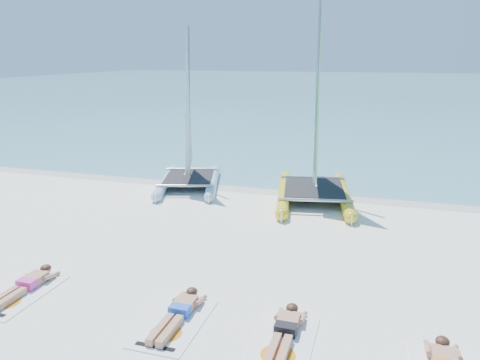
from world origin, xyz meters
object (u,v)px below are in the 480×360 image
object	(u,v)px
sunbather_b	(179,312)
towel_c	(282,343)
sunbather_c	(285,331)
catamaran_blue	(188,139)
sunbather_a	(25,285)
catamaran_yellow	(316,134)
towel_b	(174,323)
towel_a	(19,294)

from	to	relation	value
sunbather_b	towel_c	bearing A→B (deg)	-6.51
towel_c	sunbather_c	distance (m)	0.22
catamaran_blue	sunbather_a	world-z (taller)	catamaran_blue
catamaran_blue	catamaran_yellow	size ratio (longest dim) A/B	0.88
towel_b	catamaran_blue	bearing A→B (deg)	111.22
sunbather_a	towel_b	size ratio (longest dim) A/B	0.93
towel_a	sunbather_b	xyz separation A→B (m)	(3.38, 0.16, 0.11)
catamaran_yellow	sunbather_b	distance (m)	8.62
towel_c	towel_a	bearing A→B (deg)	179.28
catamaran_yellow	sunbather_b	size ratio (longest dim) A/B	3.83
sunbather_a	catamaran_yellow	bearing A→B (deg)	61.00
towel_b	sunbather_b	size ratio (longest dim) A/B	1.07
catamaran_yellow	sunbather_a	size ratio (longest dim) A/B	3.83
towel_c	sunbather_c	size ratio (longest dim) A/B	1.07
catamaran_blue	sunbather_b	bearing A→B (deg)	-84.93
sunbather_a	towel_c	size ratio (longest dim) A/B	0.93
catamaran_blue	sunbather_b	xyz separation A→B (m)	(3.26, -8.21, -1.61)
sunbather_a	towel_b	world-z (taller)	sunbather_a
towel_a	sunbather_a	xyz separation A→B (m)	(0.00, 0.19, 0.11)
catamaran_yellow	towel_c	bearing A→B (deg)	-95.02
sunbather_c	sunbather_a	bearing A→B (deg)	179.28
towel_a	towel_b	bearing A→B (deg)	-0.60
catamaran_yellow	towel_b	world-z (taller)	catamaran_yellow
towel_b	sunbather_c	size ratio (longest dim) A/B	1.07
catamaran_yellow	towel_a	distance (m)	9.85
towel_c	sunbather_b	bearing A→B (deg)	173.49
towel_a	sunbather_a	bearing A→B (deg)	90.00
catamaran_yellow	sunbather_c	world-z (taller)	catamaran_yellow
sunbather_b	catamaran_yellow	bearing A→B (deg)	81.74
catamaran_blue	sunbather_a	size ratio (longest dim) A/B	3.35
catamaran_blue	sunbather_a	distance (m)	8.33
sunbather_c	catamaran_blue	bearing A→B (deg)	122.35
catamaran_yellow	towel_a	size ratio (longest dim) A/B	3.57
sunbather_a	towel_b	distance (m)	3.39
catamaran_yellow	towel_a	bearing A→B (deg)	-128.50
catamaran_yellow	sunbather_b	xyz separation A→B (m)	(-1.21, -8.31, -1.96)
towel_b	towel_c	xyz separation A→B (m)	(1.96, -0.03, 0.00)
catamaran_yellow	towel_b	size ratio (longest dim) A/B	3.57
catamaran_blue	sunbather_c	size ratio (longest dim) A/B	3.35
catamaran_yellow	towel_b	xyz separation A→B (m)	(-1.21, -8.50, -2.07)
sunbather_a	towel_c	bearing A→B (deg)	-2.78
towel_c	sunbather_c	world-z (taller)	sunbather_c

